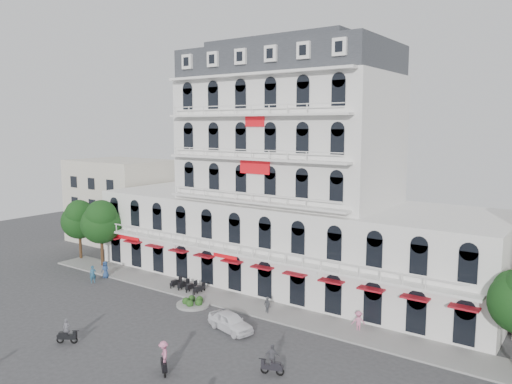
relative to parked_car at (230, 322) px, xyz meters
The scene contains 16 objects.
ground 5.00m from the parked_car, 134.80° to the right, with size 120.00×120.00×0.00m, color #38383A.
sidewalk 6.54m from the parked_car, 122.33° to the left, with size 53.00×4.00×0.16m, color gray.
main_building 17.51m from the parked_car, 103.50° to the left, with size 45.00×15.00×25.80m.
flank_building_west 37.69m from the parked_car, 153.77° to the left, with size 14.00×10.00×12.00m, color beige.
traffic_island 6.96m from the parked_car, 158.92° to the left, with size 3.20×3.20×1.60m.
parked_scooter_row 11.19m from the parked_car, 151.68° to the left, with size 4.40×1.80×1.10m, color black, non-canonical shape.
tree_west_outer 30.48m from the parked_car, 167.59° to the left, with size 4.50×4.48×7.76m.
tree_west_inner 25.62m from the parked_car, 166.25° to the left, with size 4.76×4.76×8.25m.
parked_car is the anchor object (origin of this frame).
rider_west 12.98m from the parked_car, 133.67° to the right, with size 1.48×1.13×2.01m.
rider_northeast 8.11m from the parked_car, 30.98° to the right, with size 1.64×0.83×2.19m.
rider_center 8.41m from the parked_car, 84.92° to the right, with size 1.40×1.30×2.34m.
pedestrian_left 20.76m from the parked_car, behind, with size 0.92×0.60×1.89m, color navy.
pedestrian_mid 4.79m from the parked_car, 83.73° to the left, with size 0.96×0.40×1.64m, color slate.
pedestrian_right 10.65m from the parked_car, 34.26° to the left, with size 1.14×0.65×1.76m, color #D26F95.
pedestrian_far 20.09m from the parked_car, behind, with size 0.70×0.46×1.92m, color #285A7A.
Camera 1 is at (28.22, -27.70, 17.05)m, focal length 35.00 mm.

